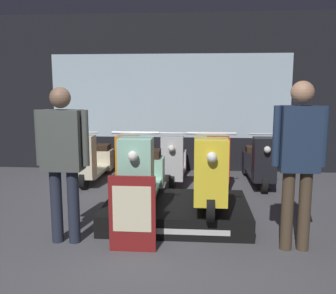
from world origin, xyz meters
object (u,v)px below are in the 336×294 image
object	(u,v)px
scooter_display_right	(209,175)
scooter_backrow_0	(93,160)
scooter_backrow_3	(216,162)
person_right_browsing	(299,153)
scooter_backrow_4	(258,163)
person_left_browsing	(63,152)
price_sign_board	(132,214)
scooter_display_left	(144,174)
scooter_backrow_2	(174,161)
scooter_backrow_1	(134,161)

from	to	relation	value
scooter_display_right	scooter_backrow_0	world-z (taller)	scooter_display_right
scooter_backrow_3	person_right_browsing	distance (m)	2.94
scooter_backrow_3	scooter_backrow_4	distance (m)	0.76
scooter_backrow_4	person_left_browsing	distance (m)	3.84
scooter_backrow_0	price_sign_board	world-z (taller)	scooter_backrow_0
scooter_backrow_0	person_left_browsing	distance (m)	2.89
scooter_display_left	scooter_backrow_2	distance (m)	2.13
scooter_backrow_4	price_sign_board	size ratio (longest dim) A/B	2.11
scooter_display_right	scooter_display_left	bearing A→B (deg)	180.00
scooter_display_right	person_left_browsing	xyz separation A→B (m)	(-1.62, -0.68, 0.38)
scooter_backrow_0	price_sign_board	size ratio (longest dim) A/B	2.11
scooter_backrow_4	scooter_backrow_0	bearing A→B (deg)	180.00
scooter_display_left	scooter_backrow_3	xyz separation A→B (m)	(1.02, 2.10, -0.26)
scooter_backrow_2	price_sign_board	size ratio (longest dim) A/B	2.11
scooter_display_right	price_sign_board	size ratio (longest dim) A/B	2.11
person_left_browsing	person_right_browsing	xyz separation A→B (m)	(2.53, 0.00, 0.03)
scooter_display_right	scooter_backrow_4	bearing A→B (deg)	65.60
scooter_display_left	scooter_backrow_2	size ratio (longest dim) A/B	1.00
scooter_backrow_2	scooter_backrow_4	size ratio (longest dim) A/B	1.00
person_right_browsing	scooter_backrow_0	bearing A→B (deg)	137.10
person_left_browsing	price_sign_board	xyz separation A→B (m)	(0.79, -0.19, -0.62)
scooter_backrow_2	scooter_backrow_4	distance (m)	1.52
scooter_display_left	scooter_backrow_3	bearing A→B (deg)	64.04
scooter_backrow_1	price_sign_board	xyz separation A→B (m)	(0.50, -2.96, 0.03)
scooter_backrow_1	person_left_browsing	xyz separation A→B (m)	(-0.30, -2.78, 0.64)
scooter_backrow_0	scooter_backrow_1	world-z (taller)	same
scooter_display_left	person_right_browsing	xyz separation A→B (m)	(1.73, -0.68, 0.41)
scooter_backrow_0	scooter_backrow_1	xyz separation A→B (m)	(0.76, 0.00, 0.00)
scooter_display_right	scooter_backrow_2	size ratio (longest dim) A/B	1.00
scooter_backrow_4	person_left_browsing	world-z (taller)	person_left_browsing
scooter_display_left	person_left_browsing	xyz separation A→B (m)	(-0.79, -0.68, 0.38)
scooter_display_left	scooter_backrow_0	bearing A→B (deg)	120.90
scooter_backrow_2	person_left_browsing	world-z (taller)	person_left_browsing
scooter_display_left	scooter_backrow_2	world-z (taller)	scooter_display_left
scooter_backrow_4	person_left_browsing	bearing A→B (deg)	-132.81
scooter_display_left	person_left_browsing	distance (m)	1.11
scooter_display_left	scooter_backrow_1	distance (m)	2.17
scooter_backrow_4	person_right_browsing	bearing A→B (deg)	-90.92
scooter_backrow_1	scooter_backrow_4	bearing A→B (deg)	0.00
scooter_backrow_1	scooter_backrow_3	world-z (taller)	same
scooter_backrow_0	person_left_browsing	size ratio (longest dim) A/B	1.00
person_right_browsing	price_sign_board	size ratio (longest dim) A/B	2.18
scooter_backrow_1	person_right_browsing	world-z (taller)	person_right_browsing
scooter_display_left	price_sign_board	bearing A→B (deg)	-89.98
scooter_backrow_1	scooter_backrow_3	xyz separation A→B (m)	(1.52, 0.00, 0.00)
scooter_display_right	person_right_browsing	bearing A→B (deg)	-36.95
scooter_backrow_3	scooter_backrow_4	xyz separation A→B (m)	(0.76, 0.00, 0.00)
scooter_display_left	scooter_backrow_1	bearing A→B (deg)	103.32
scooter_display_left	person_left_browsing	size ratio (longest dim) A/B	1.00
scooter_backrow_4	person_right_browsing	world-z (taller)	person_right_browsing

